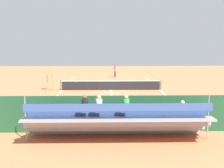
{
  "coord_description": "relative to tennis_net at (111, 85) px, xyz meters",
  "views": [
    {
      "loc": [
        0.6,
        29.56,
        4.87
      ],
      "look_at": [
        0.0,
        4.0,
        1.2
      ],
      "focal_mm": 47.15,
      "sensor_mm": 36.0,
      "label": 1
    }
  ],
  "objects": [
    {
      "name": "court_line_markings",
      "position": [
        0.0,
        -0.04,
        -0.5
      ],
      "size": [
        10.1,
        22.2,
        0.01
      ],
      "color": "white",
      "rests_on": "ground"
    },
    {
      "name": "bleacher_stand",
      "position": [
        0.03,
        15.36,
        0.45
      ],
      "size": [
        9.06,
        2.4,
        2.48
      ],
      "color": "gray",
      "rests_on": "ground"
    },
    {
      "name": "tennis_player",
      "position": [
        -0.78,
        -11.13,
        0.51
      ],
      "size": [
        0.45,
        0.56,
        1.93
      ],
      "color": "black",
      "rests_on": "ground"
    },
    {
      "name": "backdrop_wall",
      "position": [
        0.0,
        14.0,
        0.5
      ],
      "size": [
        18.0,
        0.16,
        2.0
      ],
      "primitive_type": "cube",
      "color": "#1E4C2D",
      "rests_on": "ground"
    },
    {
      "name": "ground_plane",
      "position": [
        0.0,
        0.0,
        -0.5
      ],
      "size": [
        60.0,
        60.0,
        0.0
      ],
      "primitive_type": "plane",
      "color": "#CC7047"
    },
    {
      "name": "tennis_net",
      "position": [
        0.0,
        0.0,
        0.0
      ],
      "size": [
        10.3,
        0.1,
        1.07
      ],
      "color": "black",
      "rests_on": "ground"
    },
    {
      "name": "tennis_ball_near",
      "position": [
        -3.15,
        -7.29,
        -0.47
      ],
      "size": [
        0.07,
        0.07,
        0.07
      ],
      "primitive_type": "sphere",
      "color": "#CCDB33",
      "rests_on": "ground"
    },
    {
      "name": "tennis_ball_far",
      "position": [
        -0.89,
        -7.54,
        -0.47
      ],
      "size": [
        0.07,
        0.07,
        0.07
      ],
      "primitive_type": "sphere",
      "color": "#CCDB33",
      "rests_on": "ground"
    },
    {
      "name": "equipment_bag",
      "position": [
        -0.54,
        13.4,
        -0.32
      ],
      "size": [
        0.9,
        0.36,
        0.36
      ],
      "primitive_type": "cube",
      "color": "black",
      "rests_on": "ground"
    },
    {
      "name": "line_judge",
      "position": [
        4.39,
        13.22,
        0.51
      ],
      "size": [
        0.37,
        0.53,
        1.93
      ],
      "color": "#232328",
      "rests_on": "ground"
    },
    {
      "name": "tennis_racket",
      "position": [
        0.26,
        -10.77,
        -0.49
      ],
      "size": [
        0.55,
        0.48,
        0.03
      ],
      "color": "black",
      "rests_on": "ground"
    },
    {
      "name": "umpire_chair",
      "position": [
        6.2,
        0.14,
        0.81
      ],
      "size": [
        0.67,
        0.67,
        2.14
      ],
      "color": "#A88456",
      "rests_on": "ground"
    },
    {
      "name": "courtside_bench",
      "position": [
        -1.99,
        13.27,
        0.06
      ],
      "size": [
        1.8,
        0.4,
        0.93
      ],
      "color": "#234C2D",
      "rests_on": "ground"
    }
  ]
}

